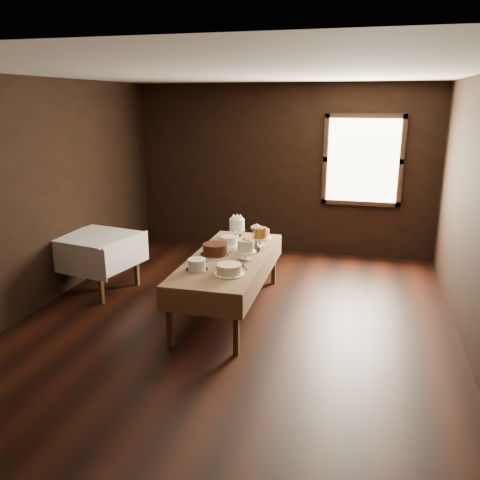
{
  "coord_description": "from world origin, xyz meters",
  "views": [
    {
      "loc": [
        1.4,
        -5.15,
        2.52
      ],
      "look_at": [
        0.0,
        0.2,
        0.95
      ],
      "focal_mm": 36.87,
      "sensor_mm": 36.0,
      "label": 1
    }
  ],
  "objects_px": {
    "cake_meringue": "(237,228)",
    "cake_lattice": "(229,241)",
    "display_table": "(229,261)",
    "cake_caramel": "(260,238)",
    "cake_server_c": "(234,249)",
    "flower_vase": "(256,247)",
    "cake_chocolate": "(215,250)",
    "side_table": "(96,242)",
    "cake_swirl": "(197,265)",
    "cake_server_d": "(259,251)",
    "cake_cream": "(229,270)",
    "cake_server_b": "(245,268)",
    "cake_flowers": "(246,251)",
    "cake_speckled": "(262,234)",
    "cake_server_e": "(203,261)"
  },
  "relations": [
    {
      "from": "cake_speckled",
      "to": "cake_lattice",
      "type": "height_order",
      "value": "cake_speckled"
    },
    {
      "from": "cake_flowers",
      "to": "cake_server_e",
      "type": "height_order",
      "value": "cake_flowers"
    },
    {
      "from": "side_table",
      "to": "cake_server_c",
      "type": "relative_size",
      "value": 4.49
    },
    {
      "from": "cake_caramel",
      "to": "cake_server_c",
      "type": "height_order",
      "value": "cake_caramel"
    },
    {
      "from": "display_table",
      "to": "cake_server_c",
      "type": "height_order",
      "value": "cake_server_c"
    },
    {
      "from": "cake_server_e",
      "to": "cake_caramel",
      "type": "bearing_deg",
      "value": 91.36
    },
    {
      "from": "cake_caramel",
      "to": "cake_cream",
      "type": "bearing_deg",
      "value": -94.99
    },
    {
      "from": "cake_meringue",
      "to": "cake_lattice",
      "type": "distance_m",
      "value": 0.43
    },
    {
      "from": "display_table",
      "to": "cake_cream",
      "type": "distance_m",
      "value": 0.64
    },
    {
      "from": "cake_swirl",
      "to": "cake_server_e",
      "type": "distance_m",
      "value": 0.33
    },
    {
      "from": "cake_caramel",
      "to": "cake_server_c",
      "type": "relative_size",
      "value": 1.09
    },
    {
      "from": "cake_meringue",
      "to": "cake_cream",
      "type": "relative_size",
      "value": 0.76
    },
    {
      "from": "display_table",
      "to": "cake_meringue",
      "type": "relative_size",
      "value": 8.7
    },
    {
      "from": "cake_server_b",
      "to": "cake_server_d",
      "type": "height_order",
      "value": "same"
    },
    {
      "from": "cake_caramel",
      "to": "cake_server_c",
      "type": "xyz_separation_m",
      "value": [
        -0.28,
        -0.22,
        -0.11
      ]
    },
    {
      "from": "cake_chocolate",
      "to": "flower_vase",
      "type": "bearing_deg",
      "value": 28.47
    },
    {
      "from": "display_table",
      "to": "flower_vase",
      "type": "xyz_separation_m",
      "value": [
        0.27,
        0.27,
        0.12
      ]
    },
    {
      "from": "side_table",
      "to": "cake_cream",
      "type": "xyz_separation_m",
      "value": [
        2.11,
        -0.83,
        0.08
      ]
    },
    {
      "from": "cake_swirl",
      "to": "cake_server_c",
      "type": "distance_m",
      "value": 0.88
    },
    {
      "from": "cake_flowers",
      "to": "cake_server_b",
      "type": "distance_m",
      "value": 0.33
    },
    {
      "from": "display_table",
      "to": "cake_meringue",
      "type": "xyz_separation_m",
      "value": [
        -0.14,
        0.9,
        0.17
      ]
    },
    {
      "from": "cake_lattice",
      "to": "flower_vase",
      "type": "bearing_deg",
      "value": -25.92
    },
    {
      "from": "side_table",
      "to": "cake_server_e",
      "type": "xyz_separation_m",
      "value": [
        1.69,
        -0.47,
        0.02
      ]
    },
    {
      "from": "display_table",
      "to": "cake_meringue",
      "type": "distance_m",
      "value": 0.92
    },
    {
      "from": "cake_server_b",
      "to": "cake_server_d",
      "type": "xyz_separation_m",
      "value": [
        0.0,
        0.67,
        0.0
      ]
    },
    {
      "from": "cake_chocolate",
      "to": "cake_cream",
      "type": "distance_m",
      "value": 0.73
    },
    {
      "from": "cake_swirl",
      "to": "cake_server_c",
      "type": "xyz_separation_m",
      "value": [
        0.2,
        0.85,
        -0.06
      ]
    },
    {
      "from": "cake_server_c",
      "to": "flower_vase",
      "type": "bearing_deg",
      "value": -84.24
    },
    {
      "from": "cake_swirl",
      "to": "cake_caramel",
      "type": "bearing_deg",
      "value": 65.87
    },
    {
      "from": "cake_flowers",
      "to": "cake_cream",
      "type": "xyz_separation_m",
      "value": [
        -0.05,
        -0.54,
        -0.06
      ]
    },
    {
      "from": "cake_meringue",
      "to": "cake_server_c",
      "type": "distance_m",
      "value": 0.63
    },
    {
      "from": "cake_lattice",
      "to": "flower_vase",
      "type": "relative_size",
      "value": 2.28
    },
    {
      "from": "cake_lattice",
      "to": "side_table",
      "type": "bearing_deg",
      "value": -172.36
    },
    {
      "from": "cake_meringue",
      "to": "cake_server_c",
      "type": "bearing_deg",
      "value": -78.02
    },
    {
      "from": "cake_caramel",
      "to": "display_table",
      "type": "bearing_deg",
      "value": -117.95
    },
    {
      "from": "side_table",
      "to": "cake_meringue",
      "type": "height_order",
      "value": "cake_meringue"
    },
    {
      "from": "cake_chocolate",
      "to": "flower_vase",
      "type": "height_order",
      "value": "cake_chocolate"
    },
    {
      "from": "side_table",
      "to": "cake_meringue",
      "type": "xyz_separation_m",
      "value": [
        1.79,
        0.67,
        0.14
      ]
    },
    {
      "from": "cake_swirl",
      "to": "cake_cream",
      "type": "distance_m",
      "value": 0.39
    },
    {
      "from": "side_table",
      "to": "cake_flowers",
      "type": "relative_size",
      "value": 4.19
    },
    {
      "from": "cake_caramel",
      "to": "cake_chocolate",
      "type": "xyz_separation_m",
      "value": [
        -0.46,
        -0.48,
        -0.05
      ]
    },
    {
      "from": "display_table",
      "to": "cake_speckled",
      "type": "relative_size",
      "value": 8.74
    },
    {
      "from": "display_table",
      "to": "cake_server_d",
      "type": "height_order",
      "value": "cake_server_d"
    },
    {
      "from": "cake_lattice",
      "to": "cake_server_b",
      "type": "xyz_separation_m",
      "value": [
        0.43,
        -0.84,
        -0.05
      ]
    },
    {
      "from": "side_table",
      "to": "cake_meringue",
      "type": "relative_size",
      "value": 4.1
    },
    {
      "from": "cake_caramel",
      "to": "cake_server_b",
      "type": "height_order",
      "value": "cake_caramel"
    },
    {
      "from": "cake_swirl",
      "to": "cake_server_b",
      "type": "height_order",
      "value": "cake_swirl"
    },
    {
      "from": "cake_flowers",
      "to": "cake_server_b",
      "type": "bearing_deg",
      "value": -76.86
    },
    {
      "from": "display_table",
      "to": "cake_lattice",
      "type": "bearing_deg",
      "value": 105.7
    },
    {
      "from": "cake_flowers",
      "to": "cake_server_d",
      "type": "distance_m",
      "value": 0.39
    }
  ]
}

